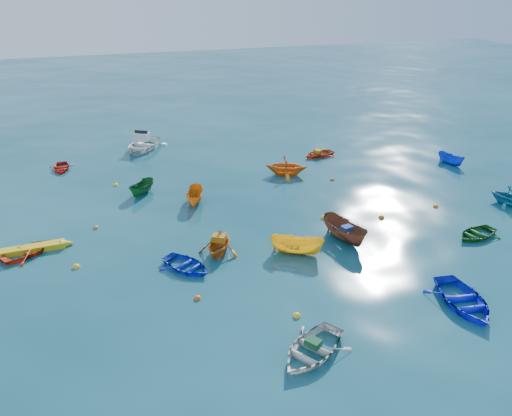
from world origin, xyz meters
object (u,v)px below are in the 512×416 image
object	(u,v)px
dinghy_blue_se	(462,305)
motorboat_white	(143,149)
kayak_yellow	(31,251)
dinghy_blue_sw	(186,269)
dinghy_white_near	(311,354)

from	to	relation	value
dinghy_blue_se	motorboat_white	bearing A→B (deg)	120.08
dinghy_blue_se	kayak_yellow	bearing A→B (deg)	156.98
dinghy_blue_sw	dinghy_white_near	size ratio (longest dim) A/B	0.84
kayak_yellow	dinghy_blue_sw	bearing A→B (deg)	-122.65
motorboat_white	kayak_yellow	bearing A→B (deg)	-84.28
dinghy_blue_se	dinghy_blue_sw	bearing A→B (deg)	156.14
dinghy_white_near	motorboat_white	xyz separation A→B (m)	(-3.15, 28.02, 0.00)
dinghy_blue_sw	dinghy_blue_se	bearing A→B (deg)	-66.37
dinghy_blue_sw	motorboat_white	size ratio (longest dim) A/B	0.61
dinghy_blue_sw	dinghy_blue_se	xyz separation A→B (m)	(11.22, -7.02, 0.00)
dinghy_blue_se	motorboat_white	size ratio (longest dim) A/B	0.80
dinghy_blue_sw	dinghy_white_near	bearing A→B (deg)	-100.68
dinghy_blue_se	motorboat_white	distance (m)	29.36
kayak_yellow	motorboat_white	world-z (taller)	motorboat_white
dinghy_blue_sw	motorboat_white	xyz separation A→B (m)	(0.26, 20.22, 0.00)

